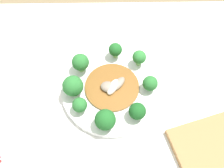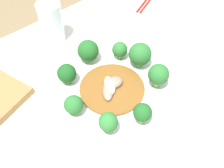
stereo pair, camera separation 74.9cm
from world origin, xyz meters
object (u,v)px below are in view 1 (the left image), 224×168
Objects in this scene: broccoli_east at (150,83)px; stirfry_center at (112,87)px; broccoli_northeast at (139,57)px; broccoli_southeast at (137,111)px; cutting_board at (221,144)px; broccoli_north at (115,50)px; broccoli_northwest at (80,62)px; plate at (112,89)px; broccoli_west at (73,86)px; broccoli_south at (106,120)px; broccoli_southwest at (80,105)px.

stirfry_center is at bearing 178.53° from broccoli_east.
broccoli_southeast is at bearing -95.44° from broccoli_northeast.
broccoli_northeast is 0.33m from cutting_board.
broccoli_north is 0.85× the size of broccoli_northwest.
broccoli_northeast is 0.87× the size of broccoli_northwest.
plate is 5.20× the size of broccoli_northeast.
broccoli_west is at bearing -153.08° from broccoli_northeast.
broccoli_northwest reaches higher than plate.
cutting_board is at bearing -30.73° from stirfry_center.
broccoli_east is 0.17m from broccoli_south.
stirfry_center is 0.33m from cutting_board.
cutting_board is at bearing -51.17° from broccoli_northeast.
broccoli_northwest is 0.96× the size of broccoli_west.
broccoli_southeast reaches higher than broccoli_southwest.
broccoli_northwest is 1.21× the size of broccoli_southeast.
broccoli_southeast is 0.24m from cutting_board.
broccoli_east is 0.22m from broccoli_west.
broccoli_west is at bearing -177.14° from broccoli_east.
broccoli_northwest is 0.23× the size of cutting_board.
stirfry_center is (-0.11, 0.00, -0.02)m from broccoli_east.
broccoli_southwest is at bearing 172.05° from broccoli_southeast.
broccoli_northeast is 0.22m from broccoli_south.
stirfry_center is at bearing 37.23° from broccoli_southwest.
broccoli_north is 0.23m from broccoli_south.
broccoli_southwest is at bearing -138.54° from broccoli_northeast.
cutting_board is (0.29, -0.17, -0.00)m from plate.
plate is 4.66× the size of broccoli_south.
broccoli_northeast reaches higher than cutting_board.
broccoli_west is (-0.02, -0.08, -0.00)m from broccoli_northwest.
broccoli_southwest is (-0.17, -0.15, -0.01)m from broccoli_northeast.
broccoli_south is (0.09, -0.10, -0.00)m from broccoli_west.
broccoli_west reaches higher than broccoli_southeast.
broccoli_east is at bearing 18.25° from broccoli_southwest.
cutting_board is (0.18, -0.17, -0.04)m from broccoli_east.
broccoli_east reaches higher than broccoli_southwest.
broccoli_southwest is 0.92× the size of broccoli_southeast.
cutting_board is (0.40, -0.16, -0.05)m from broccoli_west.
broccoli_northwest is (-0.20, 0.07, 0.01)m from broccoli_east.
broccoli_west is 1.07× the size of broccoli_south.
broccoli_east is (0.11, -0.00, 0.04)m from plate.
plate is 0.12m from broccoli_northeast.
broccoli_southwest is at bearing 146.33° from broccoli_south.
stirfry_center reaches higher than plate.
broccoli_northwest is at bearing -154.92° from broccoli_north.
plate is 0.12m from broccoli_southeast.
broccoli_northwest is (-0.17, -0.02, 0.00)m from broccoli_northeast.
broccoli_north reaches higher than cutting_board.
cutting_board is at bearing -21.60° from broccoli_west.
broccoli_southwest is at bearing -161.75° from broccoli_east.
stirfry_center is (0.02, 0.11, -0.03)m from broccoli_south.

